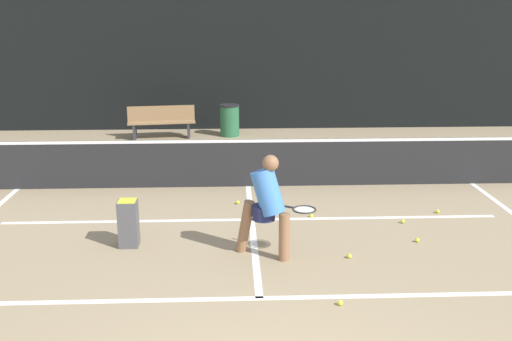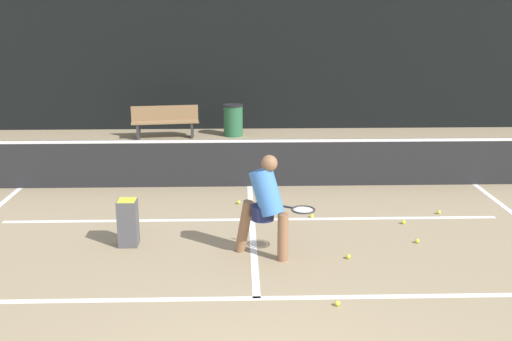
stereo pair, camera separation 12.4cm
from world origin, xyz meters
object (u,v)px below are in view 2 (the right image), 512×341
at_px(courtside_bench, 165,120).
at_px(trash_bin, 233,120).
at_px(parked_car, 280,95).
at_px(player_practicing, 266,203).
at_px(ball_hopper, 128,222).

relative_size(courtside_bench, trash_bin, 2.12).
relative_size(trash_bin, parked_car, 0.19).
xyz_separation_m(courtside_bench, trash_bin, (1.83, 0.22, -0.04)).
bearing_deg(trash_bin, player_practicing, -86.31).
bearing_deg(courtside_bench, trash_bin, -0.29).
bearing_deg(player_practicing, trash_bin, 123.93).
height_order(courtside_bench, parked_car, parked_car).
height_order(player_practicing, courtside_bench, player_practicing).
distance_m(courtside_bench, parked_car, 5.10).
distance_m(ball_hopper, parked_car, 11.76).
distance_m(player_practicing, trash_bin, 8.24).
relative_size(player_practicing, parked_car, 0.33).
xyz_separation_m(player_practicing, courtside_bench, (-2.36, 7.99, -0.33)).
xyz_separation_m(ball_hopper, trash_bin, (1.49, 7.74, 0.06)).
xyz_separation_m(player_practicing, trash_bin, (-0.53, 8.21, -0.37)).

